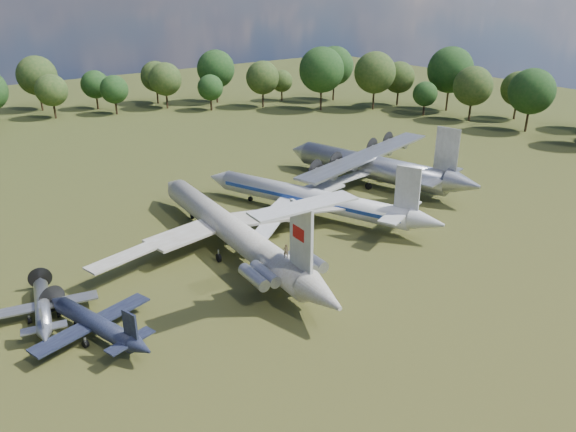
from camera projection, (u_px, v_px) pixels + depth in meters
ground at (217, 257)px, 69.56m from camera, size 300.00×300.00×0.00m
il62_airliner at (231, 235)px, 70.34m from camera, size 39.14×49.20×4.60m
tu104_jet at (311, 202)px, 81.32m from camera, size 44.35×50.17×4.16m
an12_transport at (372, 170)px, 93.65m from camera, size 43.06×45.96×5.07m
small_prop_west at (96, 327)px, 53.37m from camera, size 16.65×19.67×2.47m
small_prop_northwest at (43, 309)px, 56.55m from camera, size 13.56×16.56×2.15m
person_on_il62 at (286, 251)px, 59.13m from camera, size 0.66×0.54×1.55m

